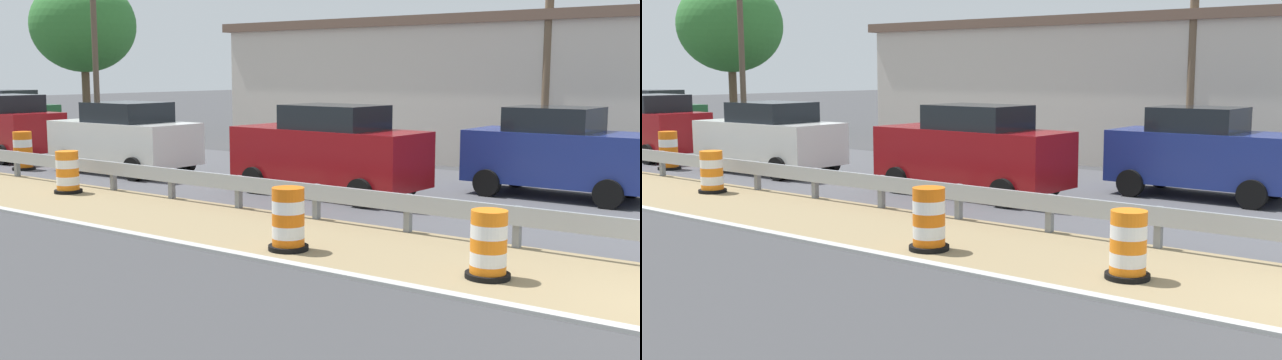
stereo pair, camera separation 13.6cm
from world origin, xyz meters
TOP-DOWN VIEW (x-y plane):
  - traffic_barrel_nearest at (-0.17, 3.47)m, footprint 0.64×0.64m
  - traffic_barrel_close at (-0.50, 6.83)m, footprint 0.67×0.67m
  - traffic_barrel_mid at (0.96, 14.80)m, footprint 0.66×0.66m
  - traffic_barrel_far at (2.80, 19.56)m, footprint 0.67×0.67m
  - car_lead_near_lane at (4.15, 16.57)m, footprint 2.19×4.53m
  - car_trailing_near_lane at (7.38, 5.14)m, footprint 2.03×4.20m
  - car_lead_far_lane at (4.36, 9.53)m, footprint 2.08×4.82m
  - car_trailing_far_lane at (4.09, 22.56)m, footprint 2.20×4.39m
  - car_distant_c at (7.37, 27.68)m, footprint 2.00×4.65m
  - roadside_shop_near at (14.58, 11.09)m, footprint 7.34×16.09m
  - utility_pole_near at (11.10, 6.88)m, footprint 0.24×1.80m
  - utility_pole_mid at (10.14, 25.63)m, footprint 0.24×1.80m
  - tree_roadside at (12.15, 29.04)m, footprint 4.75×4.75m

SIDE VIEW (x-z plane):
  - traffic_barrel_nearest at x=-0.17m, z-range -0.05..0.93m
  - traffic_barrel_mid at x=0.96m, z-range -0.05..0.96m
  - traffic_barrel_close at x=-0.50m, z-range -0.05..0.98m
  - traffic_barrel_far at x=2.80m, z-range -0.05..1.08m
  - car_lead_near_lane at x=4.15m, z-range 0.00..2.03m
  - car_trailing_near_lane at x=7.38m, z-range 0.00..2.09m
  - car_lead_far_lane at x=4.36m, z-range 0.00..2.13m
  - car_trailing_far_lane at x=4.09m, z-range 0.00..2.13m
  - car_distant_c at x=7.37m, z-range 0.00..2.15m
  - roadside_shop_near at x=14.58m, z-range 0.01..4.62m
  - utility_pole_mid at x=10.14m, z-range 0.16..8.42m
  - utility_pole_near at x=11.10m, z-range 0.16..9.37m
  - tree_roadside at x=12.15m, z-range 1.41..8.53m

